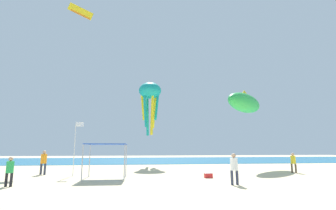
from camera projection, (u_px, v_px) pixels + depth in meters
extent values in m
cube|color=beige|center=(191.00, 185.00, 14.68)|extent=(110.00, 110.00, 0.10)
cube|color=#1E6B93|center=(155.00, 160.00, 43.20)|extent=(110.00, 23.40, 0.03)
cylinder|color=#B2B2B7|center=(82.00, 163.00, 16.01)|extent=(0.07, 0.07, 2.35)
cylinder|color=#B2B2B7|center=(125.00, 162.00, 16.35)|extent=(0.07, 0.07, 2.35)
cylinder|color=#B2B2B7|center=(90.00, 161.00, 18.52)|extent=(0.07, 0.07, 2.35)
cylinder|color=#B2B2B7|center=(126.00, 160.00, 18.86)|extent=(0.07, 0.07, 2.35)
cube|color=blue|center=(107.00, 144.00, 17.64)|extent=(2.79, 2.64, 0.06)
cylinder|color=black|center=(11.00, 180.00, 13.67)|extent=(0.14, 0.14, 0.74)
cylinder|color=black|center=(6.00, 180.00, 13.68)|extent=(0.14, 0.14, 0.74)
cylinder|color=green|center=(10.00, 167.00, 13.79)|extent=(0.39, 0.39, 0.64)
sphere|color=tan|center=(11.00, 159.00, 13.87)|extent=(0.24, 0.24, 0.24)
cylinder|color=#33384C|center=(237.00, 178.00, 14.37)|extent=(0.16, 0.16, 0.82)
cylinder|color=#33384C|center=(232.00, 178.00, 14.32)|extent=(0.16, 0.16, 0.82)
cylinder|color=white|center=(234.00, 164.00, 14.48)|extent=(0.43, 0.43, 0.72)
sphere|color=tan|center=(234.00, 156.00, 14.56)|extent=(0.27, 0.27, 0.27)
cylinder|color=#33384C|center=(41.00, 169.00, 19.84)|extent=(0.17, 0.17, 0.87)
cylinder|color=#33384C|center=(45.00, 169.00, 19.79)|extent=(0.17, 0.17, 0.87)
cylinder|color=orange|center=(44.00, 159.00, 19.95)|extent=(0.45, 0.45, 0.76)
sphere|color=tan|center=(44.00, 152.00, 20.04)|extent=(0.28, 0.28, 0.28)
cylinder|color=brown|center=(296.00, 168.00, 21.22)|extent=(0.15, 0.15, 0.77)
cylinder|color=brown|center=(292.00, 168.00, 21.33)|extent=(0.15, 0.15, 0.77)
cylinder|color=yellow|center=(293.00, 160.00, 21.40)|extent=(0.40, 0.40, 0.67)
sphere|color=tan|center=(293.00, 154.00, 21.48)|extent=(0.25, 0.25, 0.25)
cylinder|color=silver|center=(74.00, 149.00, 19.21)|extent=(0.06, 0.06, 4.15)
cube|color=white|center=(80.00, 124.00, 19.57)|extent=(0.55, 0.02, 0.35)
cube|color=red|center=(208.00, 176.00, 17.70)|extent=(0.56, 0.36, 0.32)
cube|color=white|center=(208.00, 173.00, 17.73)|extent=(0.57, 0.37, 0.03)
ellipsoid|color=green|center=(245.00, 103.00, 27.29)|extent=(6.69, 6.43, 2.20)
cone|color=yellow|center=(244.00, 93.00, 27.48)|extent=(1.49, 1.49, 0.81)
cube|color=yellow|center=(81.00, 11.00, 36.00)|extent=(3.62, 0.98, 2.21)
cube|color=orange|center=(80.00, 14.00, 35.92)|extent=(2.76, 0.62, 1.22)
ellipsoid|color=teal|center=(150.00, 91.00, 30.98)|extent=(3.38, 3.38, 2.02)
cylinder|color=teal|center=(157.00, 108.00, 30.51)|extent=(0.61, 0.38, 3.13)
cylinder|color=yellow|center=(154.00, 112.00, 31.20)|extent=(0.59, 0.60, 4.06)
cylinder|color=teal|center=(147.00, 116.00, 31.22)|extent=(0.45, 0.79, 4.98)
cylinder|color=yellow|center=(143.00, 108.00, 30.70)|extent=(0.61, 0.38, 3.13)
cylinder|color=teal|center=(145.00, 111.00, 29.85)|extent=(0.59, 0.60, 4.06)
cylinder|color=yellow|center=(152.00, 114.00, 29.67)|extent=(0.45, 0.79, 4.98)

